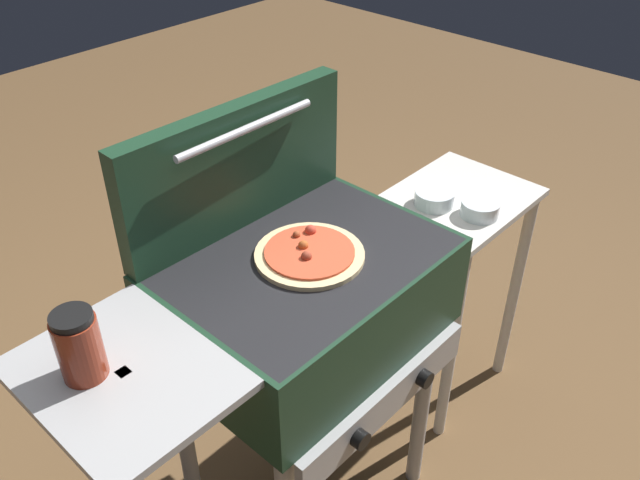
{
  "coord_description": "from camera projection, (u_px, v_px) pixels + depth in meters",
  "views": [
    {
      "loc": [
        -0.87,
        -0.84,
        1.79
      ],
      "look_at": [
        0.05,
        0.0,
        0.92
      ],
      "focal_mm": 37.45,
      "sensor_mm": 36.0,
      "label": 1
    }
  ],
  "objects": [
    {
      "name": "sauce_jar",
      "position": [
        79.0,
        346.0,
        1.17
      ],
      "size": [
        0.08,
        0.08,
        0.14
      ],
      "color": "maroon",
      "rests_on": "grill"
    },
    {
      "name": "prep_table",
      "position": [
        451.0,
        256.0,
        2.1
      ],
      "size": [
        0.44,
        0.36,
        0.77
      ],
      "color": "beige",
      "rests_on": "ground_plane"
    },
    {
      "name": "topping_bowl_far",
      "position": [
        480.0,
        209.0,
        1.88
      ],
      "size": [
        0.11,
        0.11,
        0.04
      ],
      "color": "silver",
      "rests_on": "prep_table"
    },
    {
      "name": "grill_lid_open",
      "position": [
        237.0,
        166.0,
        1.53
      ],
      "size": [
        0.63,
        0.09,
        0.3
      ],
      "color": "#193823",
      "rests_on": "grill"
    },
    {
      "name": "grill",
      "position": [
        303.0,
        309.0,
        1.57
      ],
      "size": [
        0.96,
        0.53,
        0.9
      ],
      "color": "#193823",
      "rests_on": "ground_plane"
    },
    {
      "name": "topping_bowl_near",
      "position": [
        434.0,
        198.0,
        1.93
      ],
      "size": [
        0.12,
        0.12,
        0.04
      ],
      "color": "silver",
      "rests_on": "prep_table"
    },
    {
      "name": "pizza_pepperoni",
      "position": [
        309.0,
        253.0,
        1.5
      ],
      "size": [
        0.25,
        0.25,
        0.04
      ],
      "color": "beige",
      "rests_on": "grill"
    }
  ]
}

